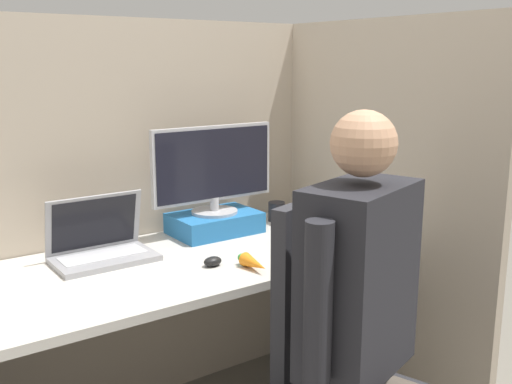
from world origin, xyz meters
name	(u,v)px	position (x,y,z in m)	size (l,w,h in m)	color
cubicle_panel_back	(141,218)	(0.00, 0.73, 0.78)	(2.02, 0.04, 1.57)	tan
cubicle_panel_right	(359,213)	(0.78, 0.28, 0.78)	(0.04, 1.35, 1.57)	tan
desk	(188,303)	(0.00, 0.35, 0.55)	(1.52, 0.71, 0.72)	beige
paper_box	(215,223)	(0.25, 0.57, 0.76)	(0.35, 0.24, 0.08)	#236BAD
monitor	(214,168)	(0.25, 0.57, 0.99)	(0.54, 0.19, 0.35)	#B2B2B7
laptop	(101,247)	(-0.25, 0.51, 0.77)	(0.35, 0.22, 0.23)	#99999E
mouse	(213,261)	(0.03, 0.22, 0.74)	(0.07, 0.05, 0.03)	black
stapler	(344,225)	(0.69, 0.28, 0.75)	(0.04, 0.16, 0.05)	#2D2D33
carrot_toy	(254,264)	(0.12, 0.11, 0.75)	(0.05, 0.14, 0.05)	orange
office_chair	(338,371)	(0.14, -0.29, 0.53)	(0.58, 0.63, 1.01)	#2D2D33
person	(369,325)	(0.09, -0.45, 0.74)	(0.46, 0.52, 1.29)	brown
coffee_mug	(277,211)	(0.57, 0.57, 0.76)	(0.07, 0.07, 0.08)	#232328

